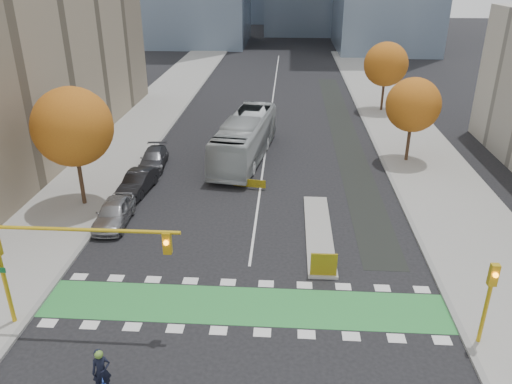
# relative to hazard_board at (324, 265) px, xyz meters

# --- Properties ---
(ground) EXTENTS (300.00, 300.00, 0.00)m
(ground) POSITION_rel_hazard_board_xyz_m (-4.00, -4.20, -0.80)
(ground) COLOR black
(ground) RESTS_ON ground
(sidewalk_west) EXTENTS (7.00, 120.00, 0.15)m
(sidewalk_west) POSITION_rel_hazard_board_xyz_m (-17.50, 15.80, -0.73)
(sidewalk_west) COLOR gray
(sidewalk_west) RESTS_ON ground
(sidewalk_east) EXTENTS (7.00, 120.00, 0.15)m
(sidewalk_east) POSITION_rel_hazard_board_xyz_m (9.50, 15.80, -0.73)
(sidewalk_east) COLOR gray
(sidewalk_east) RESTS_ON ground
(curb_west) EXTENTS (0.30, 120.00, 0.16)m
(curb_west) POSITION_rel_hazard_board_xyz_m (-14.00, 15.80, -0.73)
(curb_west) COLOR gray
(curb_west) RESTS_ON ground
(curb_east) EXTENTS (0.30, 120.00, 0.16)m
(curb_east) POSITION_rel_hazard_board_xyz_m (6.00, 15.80, -0.73)
(curb_east) COLOR gray
(curb_east) RESTS_ON ground
(bike_crossing) EXTENTS (20.00, 3.00, 0.01)m
(bike_crossing) POSITION_rel_hazard_board_xyz_m (-4.00, -2.70, -0.79)
(bike_crossing) COLOR #2C863B
(bike_crossing) RESTS_ON ground
(centre_line) EXTENTS (0.15, 70.00, 0.01)m
(centre_line) POSITION_rel_hazard_board_xyz_m (-4.00, 35.80, -0.80)
(centre_line) COLOR silver
(centre_line) RESTS_ON ground
(bike_lane_paint) EXTENTS (2.50, 50.00, 0.01)m
(bike_lane_paint) POSITION_rel_hazard_board_xyz_m (3.50, 25.80, -0.80)
(bike_lane_paint) COLOR black
(bike_lane_paint) RESTS_ON ground
(median_island) EXTENTS (1.60, 10.00, 0.16)m
(median_island) POSITION_rel_hazard_board_xyz_m (0.00, 4.80, -0.72)
(median_island) COLOR gray
(median_island) RESTS_ON ground
(hazard_board) EXTENTS (1.40, 0.12, 1.30)m
(hazard_board) POSITION_rel_hazard_board_xyz_m (0.00, 0.00, 0.00)
(hazard_board) COLOR yellow
(hazard_board) RESTS_ON median_island
(tree_west) EXTENTS (5.20, 5.20, 8.22)m
(tree_west) POSITION_rel_hazard_board_xyz_m (-16.00, 7.80, 4.82)
(tree_west) COLOR #332114
(tree_west) RESTS_ON ground
(tree_east_near) EXTENTS (4.40, 4.40, 7.08)m
(tree_east_near) POSITION_rel_hazard_board_xyz_m (8.00, 17.80, 4.06)
(tree_east_near) COLOR #332114
(tree_east_near) RESTS_ON ground
(tree_east_far) EXTENTS (4.80, 4.80, 7.65)m
(tree_east_far) POSITION_rel_hazard_board_xyz_m (8.50, 33.80, 4.44)
(tree_east_far) COLOR #332114
(tree_east_far) RESTS_ON ground
(traffic_signal_west) EXTENTS (8.53, 0.56, 5.20)m
(traffic_signal_west) POSITION_rel_hazard_board_xyz_m (-11.93, -4.71, 3.23)
(traffic_signal_west) COLOR #BF9914
(traffic_signal_west) RESTS_ON ground
(traffic_signal_east) EXTENTS (0.35, 0.43, 4.10)m
(traffic_signal_east) POSITION_rel_hazard_board_xyz_m (6.50, -4.71, 1.93)
(traffic_signal_east) COLOR #BF9914
(traffic_signal_east) RESTS_ON ground
(bus) EXTENTS (4.87, 13.51, 3.68)m
(bus) POSITION_rel_hazard_board_xyz_m (-5.65, 17.56, 1.04)
(bus) COLOR #AAB1B2
(bus) RESTS_ON ground
(parked_car_a) EXTENTS (2.10, 4.84, 1.62)m
(parked_car_a) POSITION_rel_hazard_board_xyz_m (-13.00, 5.23, 0.01)
(parked_car_a) COLOR #96979B
(parked_car_a) RESTS_ON ground
(parked_car_b) EXTENTS (2.11, 4.78, 1.53)m
(parked_car_b) POSITION_rel_hazard_board_xyz_m (-12.87, 10.23, -0.04)
(parked_car_b) COLOR black
(parked_car_b) RESTS_ON ground
(parked_car_c) EXTENTS (2.39, 5.01, 1.41)m
(parked_car_c) POSITION_rel_hazard_board_xyz_m (-13.00, 15.23, -0.10)
(parked_car_c) COLOR #47474B
(parked_car_c) RESTS_ON ground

